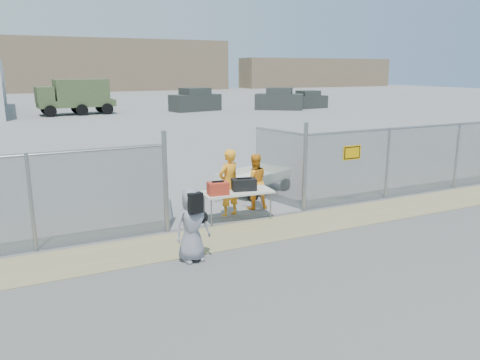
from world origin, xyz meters
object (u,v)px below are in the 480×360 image
folding_table (237,205)px  security_worker_left (229,183)px  visitor (192,225)px  utility_trailer (254,181)px  security_worker_right (254,182)px

folding_table → security_worker_left: (-0.08, 0.38, 0.53)m
visitor → utility_trailer: 5.79m
visitor → security_worker_left: bearing=44.4°
security_worker_left → visitor: security_worker_left is taller
folding_table → security_worker_left: security_worker_left is taller
security_worker_right → visitor: size_ratio=1.03×
folding_table → utility_trailer: 2.92m
security_worker_right → visitor: security_worker_right is taller
security_worker_left → utility_trailer: bearing=-150.8°
folding_table → visitor: (-2.01, -2.05, 0.39)m
folding_table → utility_trailer: (1.71, 2.37, -0.03)m
security_worker_right → utility_trailer: size_ratio=0.53×
utility_trailer → security_worker_right: bearing=-139.8°
folding_table → security_worker_right: bearing=43.4°
security_worker_left → security_worker_right: size_ratio=1.16×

